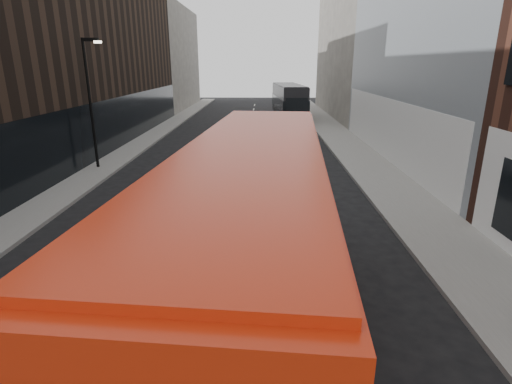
{
  "coord_description": "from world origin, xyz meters",
  "views": [
    {
      "loc": [
        1.23,
        -4.29,
        5.83
      ],
      "look_at": [
        1.06,
        6.06,
        2.5
      ],
      "focal_mm": 28.0,
      "sensor_mm": 36.0,
      "label": 1
    }
  ],
  "objects_px": {
    "car_a": "(280,153)",
    "car_c": "(281,139)",
    "grey_bus": "(289,100)",
    "street_lamp": "(91,95)",
    "red_bus": "(254,241)",
    "car_b": "(296,156)"
  },
  "relations": [
    {
      "from": "car_a",
      "to": "car_c",
      "type": "distance_m",
      "value": 4.9
    },
    {
      "from": "grey_bus",
      "to": "car_c",
      "type": "bearing_deg",
      "value": -99.41
    },
    {
      "from": "grey_bus",
      "to": "car_a",
      "type": "bearing_deg",
      "value": -99.04
    },
    {
      "from": "street_lamp",
      "to": "red_bus",
      "type": "bearing_deg",
      "value": -58.28
    },
    {
      "from": "street_lamp",
      "to": "grey_bus",
      "type": "distance_m",
      "value": 26.42
    },
    {
      "from": "car_b",
      "to": "car_c",
      "type": "xyz_separation_m",
      "value": [
        -0.61,
        5.83,
        -0.07
      ]
    },
    {
      "from": "street_lamp",
      "to": "grey_bus",
      "type": "bearing_deg",
      "value": 62.04
    },
    {
      "from": "car_a",
      "to": "car_b",
      "type": "height_order",
      "value": "car_b"
    },
    {
      "from": "car_a",
      "to": "car_b",
      "type": "xyz_separation_m",
      "value": [
        0.91,
        -0.94,
        0.02
      ]
    },
    {
      "from": "grey_bus",
      "to": "car_b",
      "type": "bearing_deg",
      "value": -96.59
    },
    {
      "from": "street_lamp",
      "to": "red_bus",
      "type": "distance_m",
      "value": 17.74
    },
    {
      "from": "grey_bus",
      "to": "car_a",
      "type": "xyz_separation_m",
      "value": [
        -1.87,
        -22.14,
        -1.22
      ]
    },
    {
      "from": "red_bus",
      "to": "grey_bus",
      "type": "distance_m",
      "value": 38.4
    },
    {
      "from": "street_lamp",
      "to": "car_a",
      "type": "xyz_separation_m",
      "value": [
        10.47,
        1.11,
        -3.43
      ]
    },
    {
      "from": "grey_bus",
      "to": "car_a",
      "type": "relative_size",
      "value": 2.62
    },
    {
      "from": "red_bus",
      "to": "car_a",
      "type": "relative_size",
      "value": 2.54
    },
    {
      "from": "street_lamp",
      "to": "car_c",
      "type": "height_order",
      "value": "street_lamp"
    },
    {
      "from": "street_lamp",
      "to": "car_b",
      "type": "relative_size",
      "value": 1.5
    },
    {
      "from": "car_c",
      "to": "red_bus",
      "type": "bearing_deg",
      "value": -93.56
    },
    {
      "from": "car_a",
      "to": "car_b",
      "type": "bearing_deg",
      "value": -38.86
    },
    {
      "from": "car_b",
      "to": "car_c",
      "type": "distance_m",
      "value": 5.86
    },
    {
      "from": "street_lamp",
      "to": "car_a",
      "type": "relative_size",
      "value": 1.59
    }
  ]
}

